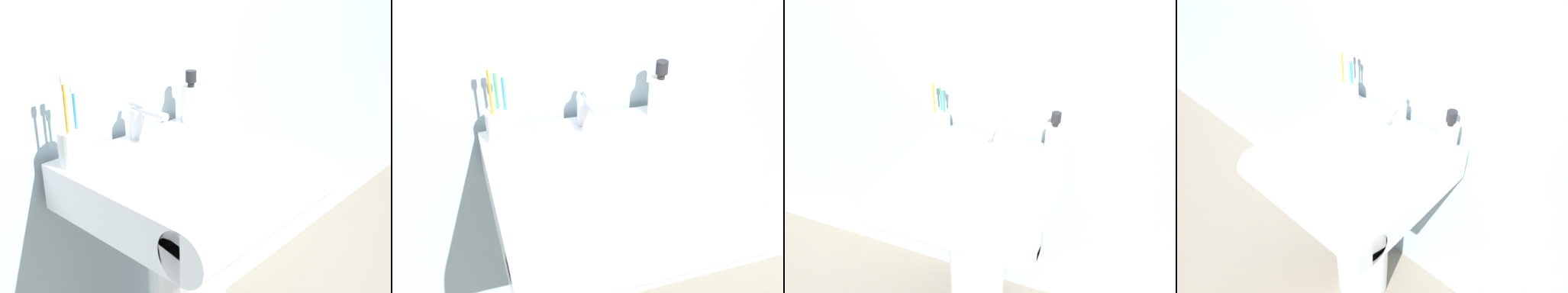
# 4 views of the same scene
# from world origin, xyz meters

# --- Properties ---
(wall_back) EXTENTS (5.00, 0.05, 2.40)m
(wall_back) POSITION_xyz_m (0.00, 0.28, 1.20)
(wall_back) COLOR #9EB7C1
(wall_back) RESTS_ON ground
(sink_pedestal) EXTENTS (0.22, 0.22, 0.71)m
(sink_pedestal) POSITION_xyz_m (0.00, 0.00, 0.35)
(sink_pedestal) COLOR white
(sink_pedestal) RESTS_ON ground
(sink_basin) EXTENTS (0.53, 0.52, 0.12)m
(sink_basin) POSITION_xyz_m (0.00, -0.05, 0.77)
(sink_basin) COLOR white
(sink_basin) RESTS_ON sink_pedestal
(faucet) EXTENTS (0.05, 0.14, 0.10)m
(faucet) POSITION_xyz_m (0.01, 0.18, 0.88)
(faucet) COLOR silver
(faucet) RESTS_ON sink_basin
(toothbrush_cup) EXTENTS (0.07, 0.07, 0.22)m
(toothbrush_cup) POSITION_xyz_m (-0.21, 0.17, 0.88)
(toothbrush_cup) COLOR white
(toothbrush_cup) RESTS_ON sink_basin
(soap_bottle) EXTENTS (0.06, 0.06, 0.16)m
(soap_bottle) POSITION_xyz_m (0.21, 0.18, 0.89)
(soap_bottle) COLOR silver
(soap_bottle) RESTS_ON sink_basin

